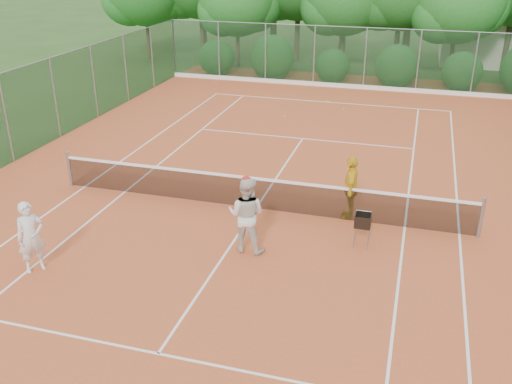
% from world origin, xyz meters
% --- Properties ---
extents(ground, '(120.00, 120.00, 0.00)m').
position_xyz_m(ground, '(0.00, 0.00, 0.00)').
color(ground, '#244418').
rests_on(ground, ground).
extents(clay_court, '(18.00, 36.00, 0.02)m').
position_xyz_m(clay_court, '(0.00, 0.00, 0.01)').
color(clay_court, '#B7532A').
rests_on(clay_court, ground).
extents(club_building, '(8.00, 5.00, 3.00)m').
position_xyz_m(club_building, '(9.00, 24.00, 1.50)').
color(club_building, beige).
rests_on(club_building, ground).
extents(tennis_net, '(11.97, 0.10, 1.10)m').
position_xyz_m(tennis_net, '(0.00, 0.00, 0.53)').
color(tennis_net, gray).
rests_on(tennis_net, clay_court).
extents(player_white, '(0.71, 0.74, 1.70)m').
position_xyz_m(player_white, '(-3.96, -4.51, 0.87)').
color(player_white, silver).
rests_on(player_white, clay_court).
extents(player_center_grp, '(0.96, 0.76, 1.95)m').
position_xyz_m(player_center_grp, '(0.44, -2.27, 0.98)').
color(player_center_grp, beige).
rests_on(player_center_grp, clay_court).
extents(player_yellow, '(0.49, 1.06, 1.76)m').
position_xyz_m(player_yellow, '(2.60, 0.23, 0.90)').
color(player_yellow, gold).
rests_on(player_yellow, clay_court).
extents(ball_hopper, '(0.37, 0.37, 0.85)m').
position_xyz_m(ball_hopper, '(3.11, -1.27, 0.70)').
color(ball_hopper, gray).
rests_on(ball_hopper, clay_court).
extents(stray_ball_a, '(0.07, 0.07, 0.07)m').
position_xyz_m(stray_ball_a, '(-1.34, 9.00, 0.05)').
color(stray_ball_a, '#E4EE37').
rests_on(stray_ball_a, clay_court).
extents(stray_ball_b, '(0.07, 0.07, 0.07)m').
position_xyz_m(stray_ball_b, '(0.92, 10.84, 0.05)').
color(stray_ball_b, yellow).
rests_on(stray_ball_b, clay_court).
extents(stray_ball_c, '(0.07, 0.07, 0.07)m').
position_xyz_m(stray_ball_c, '(0.03, 11.88, 0.05)').
color(stray_ball_c, '#CAE234').
rests_on(stray_ball_c, clay_court).
extents(court_markings, '(11.03, 23.83, 0.01)m').
position_xyz_m(court_markings, '(0.00, 0.00, 0.02)').
color(court_markings, white).
rests_on(court_markings, clay_court).
extents(fence_back, '(18.07, 0.07, 3.00)m').
position_xyz_m(fence_back, '(0.00, 15.00, 1.52)').
color(fence_back, '#19381E').
rests_on(fence_back, clay_court).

